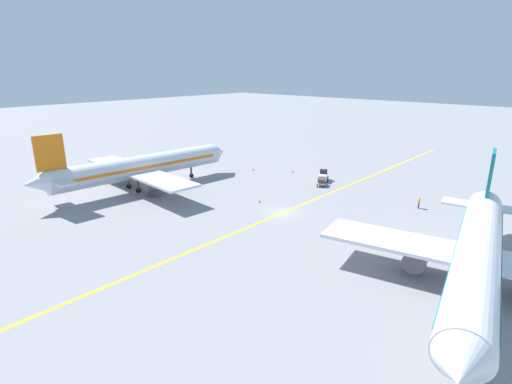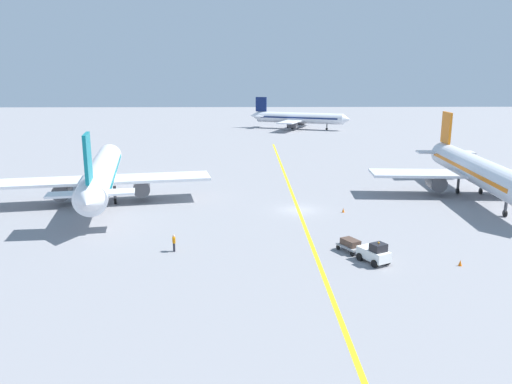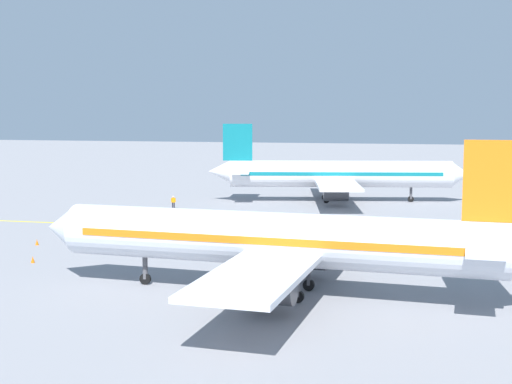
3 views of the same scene
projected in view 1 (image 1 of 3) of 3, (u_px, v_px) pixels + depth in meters
ground_plane at (283, 213)px, 55.88m from camera, size 400.00×400.00×0.00m
apron_yellow_centreline at (283, 213)px, 55.88m from camera, size 0.63×120.00×0.01m
airplane_at_gate at (478, 254)px, 35.24m from camera, size 28.48×35.36×10.60m
airplane_adjacent_stand at (140, 167)px, 65.96m from camera, size 28.29×35.54×10.60m
baggage_tug_white at (323, 176)px, 71.51m from camera, size 2.80×3.35×2.11m
baggage_cart_trailing at (322, 181)px, 68.49m from camera, size 2.46×2.95×1.24m
ground_crew_worker at (419, 202)px, 57.45m from camera, size 0.35×0.54×1.68m
traffic_cone_near_nose at (260, 201)px, 60.03m from camera, size 0.32×0.32×0.55m
traffic_cone_mid_apron at (253, 169)px, 78.93m from camera, size 0.32×0.32×0.55m
traffic_cone_by_wingtip at (293, 171)px, 77.05m from camera, size 0.32×0.32×0.55m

